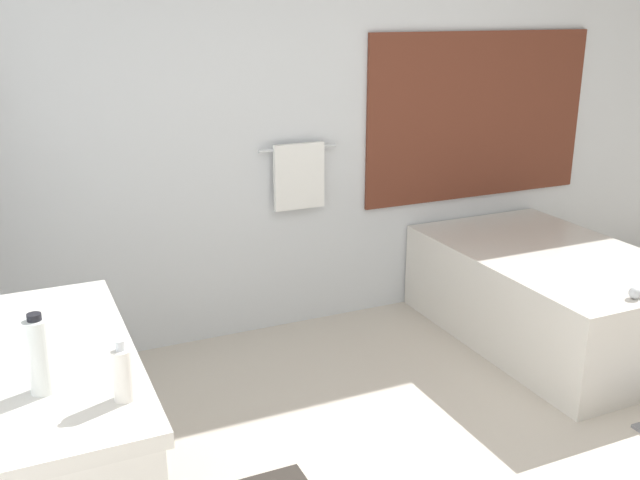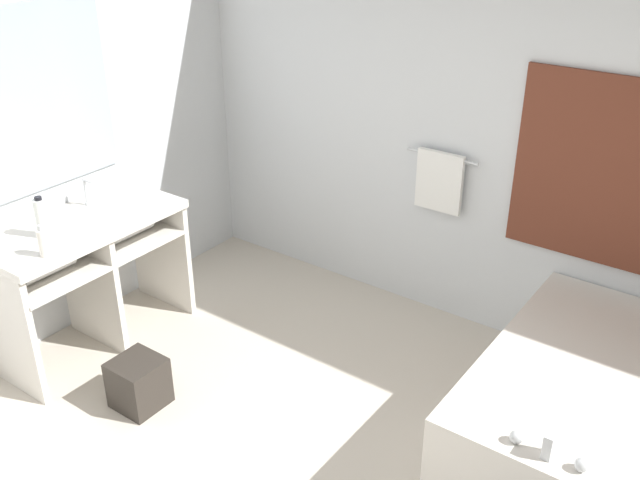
% 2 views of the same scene
% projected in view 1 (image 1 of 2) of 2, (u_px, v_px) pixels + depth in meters
% --- Properties ---
extents(wall_back_with_blinds, '(7.40, 0.13, 2.70)m').
position_uv_depth(wall_back_with_blinds, '(344.00, 111.00, 4.38)').
color(wall_back_with_blinds, silver).
rests_on(wall_back_with_blinds, ground_plane).
extents(vanity_counter, '(0.60, 1.23, 0.87)m').
position_uv_depth(vanity_counter, '(49.00, 417.00, 2.42)').
color(vanity_counter, silver).
rests_on(vanity_counter, ground_plane).
extents(bathtub, '(1.05, 1.66, 0.68)m').
position_uv_depth(bathtub, '(550.00, 291.00, 4.34)').
color(bathtub, silver).
rests_on(bathtub, ground_plane).
extents(water_bottle_1, '(0.08, 0.08, 0.25)m').
position_uv_depth(water_bottle_1, '(39.00, 355.00, 2.07)').
color(water_bottle_1, silver).
rests_on(water_bottle_1, vanity_counter).
extents(soap_dispenser, '(0.06, 0.06, 0.19)m').
position_uv_depth(soap_dispenser, '(123.00, 374.00, 2.04)').
color(soap_dispenser, white).
rests_on(soap_dispenser, vanity_counter).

